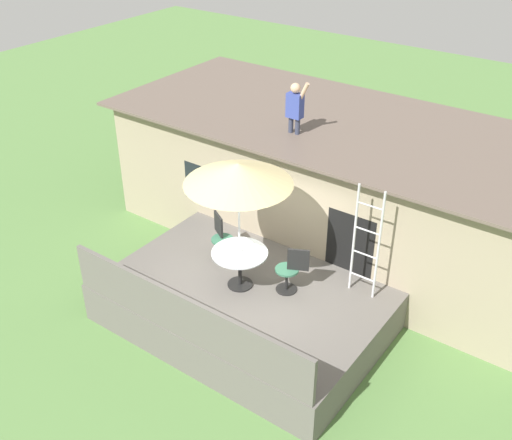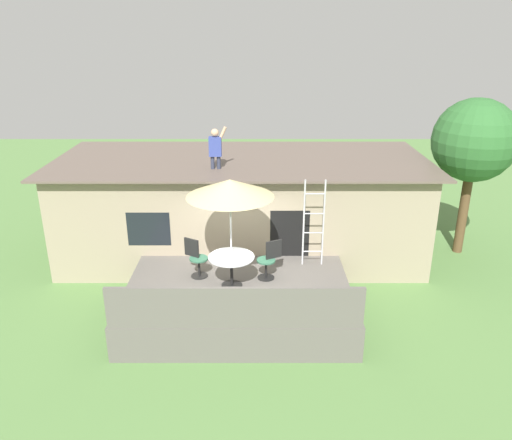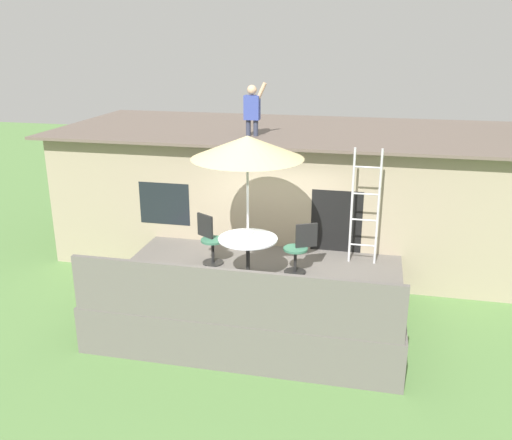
{
  "view_description": "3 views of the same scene",
  "coord_description": "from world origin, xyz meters",
  "px_view_note": "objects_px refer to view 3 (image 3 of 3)",
  "views": [
    {
      "loc": [
        5.49,
        -7.32,
        7.83
      ],
      "look_at": [
        -0.52,
        1.02,
        1.59
      ],
      "focal_mm": 42.91,
      "sensor_mm": 36.0,
      "label": 1
    },
    {
      "loc": [
        0.41,
        -10.1,
        6.32
      ],
      "look_at": [
        0.43,
        1.19,
        1.96
      ],
      "focal_mm": 34.89,
      "sensor_mm": 36.0,
      "label": 2
    },
    {
      "loc": [
        1.94,
        -8.75,
        4.91
      ],
      "look_at": [
        -0.19,
        0.86,
        1.59
      ],
      "focal_mm": 38.58,
      "sensor_mm": 36.0,
      "label": 3
    }
  ],
  "objects_px": {
    "patio_table": "(248,247)",
    "patio_chair_right": "(299,249)",
    "person_figure": "(252,107)",
    "patio_umbrella": "(247,147)",
    "patio_chair_left": "(210,240)",
    "step_ladder": "(365,207)"
  },
  "relations": [
    {
      "from": "patio_table",
      "to": "patio_chair_right",
      "type": "height_order",
      "value": "patio_chair_right"
    },
    {
      "from": "person_figure",
      "to": "patio_umbrella",
      "type": "bearing_deg",
      "value": -79.06
    },
    {
      "from": "patio_chair_right",
      "to": "patio_chair_left",
      "type": "bearing_deg",
      "value": -29.55
    },
    {
      "from": "patio_umbrella",
      "to": "patio_chair_right",
      "type": "distance_m",
      "value": 2.12
    },
    {
      "from": "patio_chair_left",
      "to": "patio_chair_right",
      "type": "bearing_deg",
      "value": 27.89
    },
    {
      "from": "person_figure",
      "to": "patio_chair_left",
      "type": "bearing_deg",
      "value": -100.41
    },
    {
      "from": "patio_umbrella",
      "to": "step_ladder",
      "type": "xyz_separation_m",
      "value": [
        1.95,
        1.13,
        -1.25
      ]
    },
    {
      "from": "person_figure",
      "to": "patio_chair_right",
      "type": "distance_m",
      "value": 3.35
    },
    {
      "from": "patio_table",
      "to": "patio_chair_right",
      "type": "xyz_separation_m",
      "value": [
        0.85,
        0.42,
        -0.13
      ]
    },
    {
      "from": "patio_umbrella",
      "to": "patio_chair_left",
      "type": "xyz_separation_m",
      "value": [
        -0.86,
        0.52,
        -1.89
      ]
    },
    {
      "from": "patio_table",
      "to": "person_figure",
      "type": "distance_m",
      "value": 3.33
    },
    {
      "from": "patio_umbrella",
      "to": "patio_chair_left",
      "type": "distance_m",
      "value": 2.14
    },
    {
      "from": "patio_table",
      "to": "person_figure",
      "type": "bearing_deg",
      "value": 100.94
    },
    {
      "from": "step_ladder",
      "to": "patio_chair_left",
      "type": "xyz_separation_m",
      "value": [
        -2.81,
        -0.61,
        -0.64
      ]
    },
    {
      "from": "patio_table",
      "to": "patio_chair_right",
      "type": "bearing_deg",
      "value": 26.18
    },
    {
      "from": "patio_chair_right",
      "to": "step_ladder",
      "type": "bearing_deg",
      "value": -173.41
    },
    {
      "from": "step_ladder",
      "to": "patio_chair_left",
      "type": "height_order",
      "value": "step_ladder"
    },
    {
      "from": "patio_table",
      "to": "patio_umbrella",
      "type": "relative_size",
      "value": 0.41
    },
    {
      "from": "patio_umbrella",
      "to": "patio_table",
      "type": "bearing_deg",
      "value": -170.54
    },
    {
      "from": "patio_chair_left",
      "to": "patio_chair_right",
      "type": "relative_size",
      "value": 1.0
    },
    {
      "from": "patio_chair_left",
      "to": "person_figure",
      "type": "bearing_deg",
      "value": 110.84
    },
    {
      "from": "step_ladder",
      "to": "patio_chair_left",
      "type": "bearing_deg",
      "value": -167.81
    }
  ]
}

